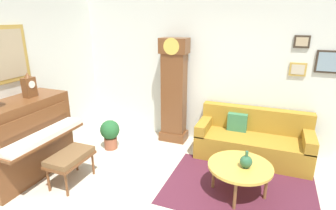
{
  "coord_description": "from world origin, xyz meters",
  "views": [
    {
      "loc": [
        1.17,
        -2.61,
        2.38
      ],
      "look_at": [
        -0.36,
        1.29,
        1.02
      ],
      "focal_mm": 28.98,
      "sensor_mm": 36.0,
      "label": 1
    }
  ],
  "objects": [
    {
      "name": "coffee_table",
      "position": [
        0.9,
        0.8,
        0.41
      ],
      "size": [
        0.88,
        0.88,
        0.45
      ],
      "color": "gold",
      "rests_on": "ground_plane"
    },
    {
      "name": "couch",
      "position": [
        0.97,
        1.98,
        0.31
      ],
      "size": [
        1.9,
        0.8,
        0.84
      ],
      "color": "olive",
      "rests_on": "ground_plane"
    },
    {
      "name": "wall_back",
      "position": [
        0.01,
        2.4,
        1.4
      ],
      "size": [
        5.3,
        0.13,
        2.8
      ],
      "color": "silver",
      "rests_on": "ground_plane"
    },
    {
      "name": "grandfather_clock",
      "position": [
        -0.56,
        2.13,
        0.96
      ],
      "size": [
        0.52,
        0.34,
        2.03
      ],
      "color": "brown",
      "rests_on": "ground_plane"
    },
    {
      "name": "piano_bench",
      "position": [
        -1.46,
        0.16,
        0.41
      ],
      "size": [
        0.42,
        0.7,
        0.48
      ],
      "color": "brown",
      "rests_on": "ground_plane"
    },
    {
      "name": "potted_plant",
      "position": [
        -1.54,
        1.32,
        0.32
      ],
      "size": [
        0.36,
        0.36,
        0.56
      ],
      "color": "#935138",
      "rests_on": "ground_plane"
    },
    {
      "name": "area_rug",
      "position": [
        0.9,
        0.89,
        0.0
      ],
      "size": [
        2.1,
        1.5,
        0.01
      ],
      "primitive_type": "cube",
      "color": "#4C1E2D",
      "rests_on": "ground_plane"
    },
    {
      "name": "piano",
      "position": [
        -2.23,
        0.09,
        0.62
      ],
      "size": [
        0.87,
        1.44,
        1.22
      ],
      "color": "brown",
      "rests_on": "ground_plane"
    },
    {
      "name": "green_jug",
      "position": [
        0.97,
        0.78,
        0.53
      ],
      "size": [
        0.17,
        0.17,
        0.24
      ],
      "color": "#234C33",
      "rests_on": "coffee_table"
    },
    {
      "name": "mantel_clock",
      "position": [
        -2.23,
        0.32,
        1.39
      ],
      "size": [
        0.13,
        0.18,
        0.38
      ],
      "color": "brown",
      "rests_on": "piano"
    }
  ]
}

